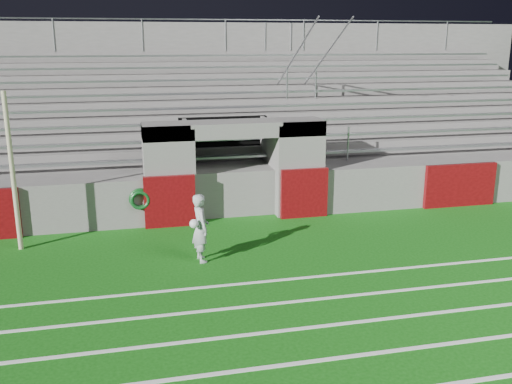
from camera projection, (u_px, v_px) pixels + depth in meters
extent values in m
plane|color=#0F530D|center=(266.00, 262.00, 12.37)|extent=(90.00, 90.00, 0.00)
cylinder|color=#BFB48E|center=(13.00, 173.00, 12.70)|extent=(0.11, 0.11, 3.62)
cube|color=white|center=(330.00, 359.00, 8.61)|extent=(28.00, 0.09, 0.01)
cube|color=white|center=(309.00, 328.00, 9.55)|extent=(28.00, 0.09, 0.01)
cube|color=white|center=(292.00, 302.00, 10.49)|extent=(28.00, 0.09, 0.01)
cube|color=white|center=(278.00, 280.00, 11.43)|extent=(28.00, 0.09, 0.01)
cube|color=#63615E|center=(492.00, 181.00, 16.89)|extent=(10.60, 0.35, 1.25)
cube|color=#63615E|center=(167.00, 173.00, 14.94)|extent=(1.20, 1.00, 2.60)
cube|color=#63615E|center=(298.00, 166.00, 15.72)|extent=(1.20, 1.00, 2.60)
cube|color=black|center=(224.00, 159.00, 16.94)|extent=(2.60, 0.20, 2.50)
cube|color=#63615E|center=(189.00, 169.00, 15.65)|extent=(0.10, 2.20, 2.50)
cube|color=#63615E|center=(270.00, 165.00, 16.16)|extent=(0.10, 2.20, 2.50)
cube|color=#63615E|center=(234.00, 129.00, 15.05)|extent=(4.80, 1.00, 0.40)
cube|color=#63615E|center=(212.00, 149.00, 18.99)|extent=(26.00, 8.00, 0.20)
cube|color=#63615E|center=(213.00, 167.00, 19.15)|extent=(26.00, 8.00, 1.05)
cube|color=#4C0609|center=(170.00, 201.00, 14.57)|extent=(1.30, 0.15, 1.35)
cube|color=#4C0609|center=(304.00, 193.00, 15.36)|extent=(1.30, 0.15, 1.35)
cube|color=#4C0609|center=(460.00, 185.00, 16.41)|extent=(2.20, 0.15, 1.25)
cube|color=gray|center=(228.00, 157.00, 16.16)|extent=(23.00, 0.28, 0.06)
cube|color=#63615E|center=(223.00, 152.00, 16.96)|extent=(24.00, 0.75, 0.38)
cube|color=gray|center=(223.00, 139.00, 16.76)|extent=(23.00, 0.28, 0.06)
cube|color=#63615E|center=(219.00, 142.00, 17.62)|extent=(24.00, 0.75, 0.76)
cube|color=gray|center=(219.00, 123.00, 17.37)|extent=(23.00, 0.28, 0.06)
cube|color=#63615E|center=(215.00, 132.00, 18.28)|extent=(24.00, 0.75, 1.14)
cube|color=gray|center=(215.00, 107.00, 17.98)|extent=(23.00, 0.28, 0.06)
cube|color=#63615E|center=(211.00, 123.00, 18.93)|extent=(24.00, 0.75, 1.52)
cube|color=gray|center=(211.00, 93.00, 18.59)|extent=(23.00, 0.28, 0.06)
cube|color=#63615E|center=(208.00, 114.00, 19.59)|extent=(24.00, 0.75, 1.90)
cube|color=gray|center=(207.00, 80.00, 19.19)|extent=(23.00, 0.28, 0.06)
cube|color=#63615E|center=(204.00, 106.00, 20.25)|extent=(24.00, 0.75, 2.28)
cube|color=gray|center=(204.00, 67.00, 19.80)|extent=(23.00, 0.28, 0.06)
cube|color=#63615E|center=(201.00, 99.00, 20.90)|extent=(24.00, 0.75, 2.66)
cube|color=gray|center=(201.00, 56.00, 20.41)|extent=(23.00, 0.28, 0.06)
cube|color=#63615E|center=(199.00, 95.00, 21.52)|extent=(26.00, 0.60, 5.29)
cylinder|color=#A5A8AD|center=(315.00, 145.00, 16.37)|extent=(0.05, 0.05, 1.00)
cylinder|color=#A5A8AD|center=(287.00, 84.00, 18.80)|extent=(0.05, 0.05, 1.00)
cylinder|color=#A5A8AD|center=(265.00, 37.00, 21.23)|extent=(0.05, 0.05, 1.00)
cylinder|color=#A5A8AD|center=(287.00, 68.00, 18.67)|extent=(0.05, 6.02, 3.08)
cylinder|color=#A5A8AD|center=(348.00, 144.00, 16.59)|extent=(0.05, 0.05, 1.00)
cylinder|color=#A5A8AD|center=(316.00, 83.00, 19.02)|extent=(0.05, 0.05, 1.00)
cylinder|color=#A5A8AD|center=(291.00, 37.00, 21.45)|extent=(0.05, 0.05, 1.00)
cylinder|color=#A5A8AD|center=(316.00, 68.00, 18.89)|extent=(0.05, 6.02, 3.08)
cylinder|color=#A5A8AD|center=(54.00, 35.00, 19.58)|extent=(0.05, 0.05, 1.10)
cylinder|color=#A5A8AD|center=(143.00, 35.00, 20.23)|extent=(0.05, 0.05, 1.10)
cylinder|color=#A5A8AD|center=(226.00, 35.00, 20.89)|extent=(0.05, 0.05, 1.10)
cylinder|color=#A5A8AD|center=(304.00, 35.00, 21.55)|extent=(0.05, 0.05, 1.10)
cylinder|color=#A5A8AD|center=(377.00, 35.00, 22.21)|extent=(0.05, 0.05, 1.10)
cylinder|color=#A5A8AD|center=(446.00, 36.00, 22.86)|extent=(0.05, 0.05, 1.10)
cylinder|color=#A5A8AD|center=(198.00, 19.00, 20.53)|extent=(24.00, 0.05, 0.05)
imported|color=#A3A8AC|center=(201.00, 228.00, 12.27)|extent=(0.43, 0.60, 1.51)
sphere|color=white|center=(194.00, 224.00, 12.02)|extent=(0.19, 0.19, 0.19)
torus|color=#0C3E14|center=(140.00, 199.00, 14.39)|extent=(0.55, 0.10, 0.55)
torus|color=#0D4318|center=(140.00, 200.00, 14.35)|extent=(0.50, 0.10, 0.50)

